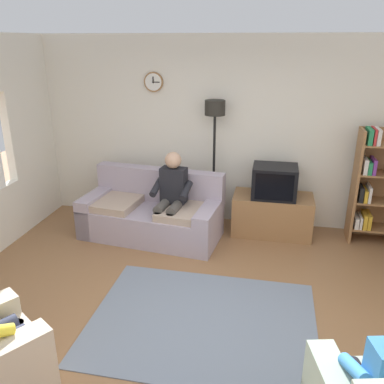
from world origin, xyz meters
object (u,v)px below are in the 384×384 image
at_px(tv_stand, 272,215).
at_px(bookshelf, 376,185).
at_px(floor_lamp, 215,130).
at_px(couch, 152,215).
at_px(tv, 274,182).
at_px(person_on_couch, 171,193).

bearing_deg(tv_stand, bookshelf, 3.20).
bearing_deg(floor_lamp, couch, -147.41).
distance_m(couch, floor_lamp, 1.47).
bearing_deg(tv_stand, tv, -90.00).
bearing_deg(person_on_couch, floor_lamp, 52.08).
distance_m(couch, bookshelf, 3.05).
height_order(tv, floor_lamp, floor_lamp).
height_order(tv, bookshelf, bookshelf).
xyz_separation_m(bookshelf, floor_lamp, (-2.19, 0.03, 0.65)).
bearing_deg(couch, tv_stand, 13.79).
bearing_deg(floor_lamp, tv, -8.15).
bearing_deg(bookshelf, tv, -175.75).
distance_m(floor_lamp, person_on_couch, 1.08).
bearing_deg(bookshelf, person_on_couch, -167.55).
relative_size(tv_stand, bookshelf, 0.70).
relative_size(tv, person_on_couch, 0.48).
relative_size(couch, tv_stand, 1.81).
bearing_deg(bookshelf, floor_lamp, 179.34).
relative_size(tv_stand, floor_lamp, 0.59).
bearing_deg(couch, tv, 12.99).
distance_m(couch, person_on_couch, 0.51).
xyz_separation_m(tv_stand, bookshelf, (1.32, 0.07, 0.51)).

